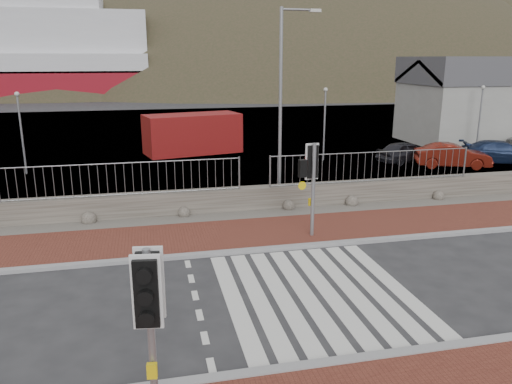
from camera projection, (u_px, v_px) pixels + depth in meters
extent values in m
plane|color=#28282B|center=(316.00, 292.00, 12.58)|extent=(220.00, 220.00, 0.00)
cube|color=brown|center=(272.00, 232.00, 16.81)|extent=(40.00, 3.00, 0.08)
cube|color=gray|center=(367.00, 358.00, 9.74)|extent=(40.00, 0.25, 0.12)
cube|color=gray|center=(284.00, 248.00, 15.39)|extent=(40.00, 0.25, 0.12)
cube|color=silver|center=(234.00, 301.00, 12.13)|extent=(0.42, 5.60, 0.01)
cube|color=silver|center=(258.00, 298.00, 12.26)|extent=(0.42, 5.60, 0.01)
cube|color=silver|center=(282.00, 296.00, 12.39)|extent=(0.42, 5.60, 0.01)
cube|color=silver|center=(305.00, 293.00, 12.51)|extent=(0.42, 5.60, 0.01)
cube|color=silver|center=(327.00, 291.00, 12.64)|extent=(0.42, 5.60, 0.01)
cube|color=silver|center=(349.00, 289.00, 12.77)|extent=(0.42, 5.60, 0.01)
cube|color=silver|center=(371.00, 287.00, 12.90)|extent=(0.42, 5.60, 0.01)
cube|color=silver|center=(392.00, 284.00, 13.02)|extent=(0.42, 5.60, 0.01)
cube|color=#59544C|center=(258.00, 215.00, 18.69)|extent=(40.00, 1.50, 0.06)
cube|color=#4D483F|center=(254.00, 198.00, 19.34)|extent=(40.00, 0.60, 0.90)
cylinder|color=gray|center=(123.00, 163.00, 17.75)|extent=(8.40, 0.04, 0.04)
cylinder|color=gray|center=(239.00, 174.00, 18.80)|extent=(0.07, 0.07, 1.20)
cylinder|color=gray|center=(373.00, 152.00, 19.78)|extent=(8.40, 0.04, 0.04)
cylinder|color=gray|center=(270.00, 172.00, 19.05)|extent=(0.07, 0.07, 1.20)
cylinder|color=gray|center=(465.00, 162.00, 20.83)|extent=(0.07, 0.07, 1.20)
cube|color=#4C4C4F|center=(197.00, 134.00, 38.86)|extent=(120.00, 40.00, 0.50)
cube|color=#3F4C54|center=(171.00, 99.00, 71.83)|extent=(220.00, 50.00, 0.05)
cube|color=silver|center=(37.00, 34.00, 70.39)|extent=(30.00, 12.00, 6.00)
cube|color=silver|center=(34.00, 4.00, 69.34)|extent=(18.00, 10.00, 2.50)
cube|color=#9E9E99|center=(493.00, 112.00, 35.03)|extent=(12.00, 6.00, 4.00)
cube|color=#4C4C51|center=(498.00, 70.00, 34.28)|extent=(12.20, 6.20, 1.80)
ellipsoid|color=#2F321E|center=(91.00, 194.00, 97.42)|extent=(106.40, 68.40, 76.00)
ellipsoid|color=#2F321E|center=(309.00, 208.00, 108.50)|extent=(140.00, 90.00, 100.00)
ellipsoid|color=#2F321E|center=(493.00, 171.00, 116.45)|extent=(112.00, 72.00, 80.00)
cylinder|color=gray|center=(152.00, 343.00, 7.56)|extent=(0.12, 0.12, 3.07)
cube|color=gold|center=(153.00, 366.00, 7.66)|extent=(0.16, 0.11, 0.24)
cube|color=black|center=(148.00, 287.00, 7.32)|extent=(0.47, 0.32, 1.15)
sphere|color=#0CE53F|center=(150.00, 308.00, 7.41)|extent=(0.16, 0.16, 0.16)
cylinder|color=gray|center=(313.00, 191.00, 16.05)|extent=(0.12, 0.12, 3.13)
cube|color=gold|center=(313.00, 203.00, 16.15)|extent=(0.17, 0.11, 0.25)
cube|color=black|center=(314.00, 162.00, 15.80)|extent=(0.48, 0.32, 1.18)
sphere|color=#0CE53F|center=(314.00, 173.00, 15.89)|extent=(0.17, 0.17, 0.17)
cube|color=black|center=(303.00, 168.00, 15.72)|extent=(0.27, 0.21, 0.56)
cylinder|color=gray|center=(280.00, 109.00, 19.49)|extent=(0.13, 0.13, 7.57)
cylinder|color=gray|center=(298.00, 10.00, 18.68)|extent=(1.33, 0.12, 0.09)
cube|color=beige|center=(315.00, 10.00, 18.84)|extent=(0.43, 0.22, 0.11)
cube|color=maroon|center=(193.00, 134.00, 30.71)|extent=(6.14, 3.64, 2.39)
imported|color=black|center=(406.00, 152.00, 28.07)|extent=(3.76, 2.26, 1.20)
imported|color=#63170E|center=(452.00, 156.00, 26.77)|extent=(4.12, 2.56, 1.28)
imported|color=#152141|center=(501.00, 152.00, 27.88)|extent=(4.62, 3.05, 1.24)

